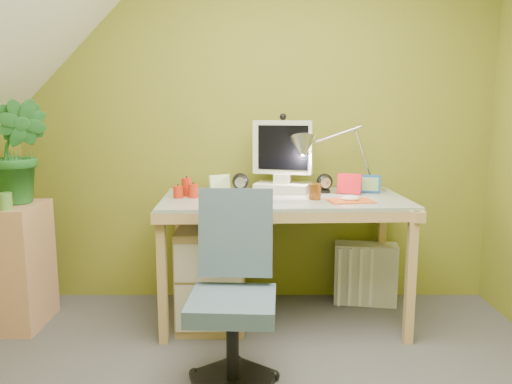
{
  "coord_description": "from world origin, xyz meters",
  "views": [
    {
      "loc": [
        -0.0,
        -1.81,
        1.32
      ],
      "look_at": [
        0.0,
        1.0,
        0.85
      ],
      "focal_mm": 35.0,
      "sensor_mm": 36.0,
      "label": 1
    }
  ],
  "objects_px": {
    "side_ledge": "(20,265)",
    "task_chair": "(232,304)",
    "potted_plant": "(18,152)",
    "monitor": "(283,154)",
    "desk": "(283,259)",
    "radiator": "(365,273)",
    "desk_lamp": "(353,145)"
  },
  "relations": [
    {
      "from": "desk_lamp",
      "to": "task_chair",
      "type": "distance_m",
      "value": 1.39
    },
    {
      "from": "desk_lamp",
      "to": "task_chair",
      "type": "height_order",
      "value": "desk_lamp"
    },
    {
      "from": "side_ledge",
      "to": "potted_plant",
      "type": "relative_size",
      "value": 1.21
    },
    {
      "from": "side_ledge",
      "to": "potted_plant",
      "type": "height_order",
      "value": "potted_plant"
    },
    {
      "from": "radiator",
      "to": "task_chair",
      "type": "bearing_deg",
      "value": -119.96
    },
    {
      "from": "monitor",
      "to": "task_chair",
      "type": "bearing_deg",
      "value": -92.11
    },
    {
      "from": "radiator",
      "to": "desk_lamp",
      "type": "bearing_deg",
      "value": -134.68
    },
    {
      "from": "desk",
      "to": "task_chair",
      "type": "bearing_deg",
      "value": -112.21
    },
    {
      "from": "task_chair",
      "to": "radiator",
      "type": "relative_size",
      "value": 1.99
    },
    {
      "from": "monitor",
      "to": "potted_plant",
      "type": "xyz_separation_m",
      "value": [
        -1.59,
        -0.2,
        0.03
      ]
    },
    {
      "from": "monitor",
      "to": "potted_plant",
      "type": "relative_size",
      "value": 0.8
    },
    {
      "from": "desk",
      "to": "radiator",
      "type": "xyz_separation_m",
      "value": [
        0.58,
        0.27,
        -0.19
      ]
    },
    {
      "from": "monitor",
      "to": "desk_lamp",
      "type": "bearing_deg",
      "value": 14.3
    },
    {
      "from": "desk",
      "to": "desk_lamp",
      "type": "height_order",
      "value": "desk_lamp"
    },
    {
      "from": "potted_plant",
      "to": "monitor",
      "type": "bearing_deg",
      "value": 7.2
    },
    {
      "from": "side_ledge",
      "to": "potted_plant",
      "type": "bearing_deg",
      "value": 65.68
    },
    {
      "from": "potted_plant",
      "to": "radiator",
      "type": "relative_size",
      "value": 1.5
    },
    {
      "from": "monitor",
      "to": "side_ledge",
      "type": "height_order",
      "value": "monitor"
    },
    {
      "from": "potted_plant",
      "to": "radiator",
      "type": "height_order",
      "value": "potted_plant"
    },
    {
      "from": "side_ledge",
      "to": "task_chair",
      "type": "relative_size",
      "value": 0.91
    },
    {
      "from": "monitor",
      "to": "desk_lamp",
      "type": "distance_m",
      "value": 0.45
    },
    {
      "from": "side_ledge",
      "to": "task_chair",
      "type": "xyz_separation_m",
      "value": [
        1.33,
        -0.71,
        0.04
      ]
    },
    {
      "from": "desk_lamp",
      "to": "task_chair",
      "type": "relative_size",
      "value": 0.74
    },
    {
      "from": "desk",
      "to": "side_ledge",
      "type": "height_order",
      "value": "desk"
    },
    {
      "from": "monitor",
      "to": "task_chair",
      "type": "height_order",
      "value": "monitor"
    },
    {
      "from": "potted_plant",
      "to": "task_chair",
      "type": "bearing_deg",
      "value": -30.19
    },
    {
      "from": "monitor",
      "to": "desk",
      "type": "bearing_deg",
      "value": -75.7
    },
    {
      "from": "monitor",
      "to": "radiator",
      "type": "height_order",
      "value": "monitor"
    },
    {
      "from": "desk",
      "to": "task_chair",
      "type": "relative_size",
      "value": 1.77
    },
    {
      "from": "desk_lamp",
      "to": "radiator",
      "type": "bearing_deg",
      "value": 38.19
    },
    {
      "from": "desk",
      "to": "radiator",
      "type": "height_order",
      "value": "desk"
    },
    {
      "from": "potted_plant",
      "to": "task_chair",
      "type": "height_order",
      "value": "potted_plant"
    }
  ]
}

